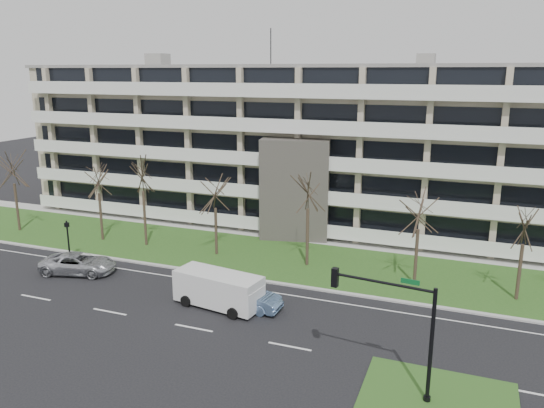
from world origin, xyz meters
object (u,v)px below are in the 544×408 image
at_px(silver_pickup, 78,263).
at_px(blue_sedan, 245,297).
at_px(traffic_signal, 396,319).
at_px(white_van, 219,287).
at_px(pedestrian_signal, 68,235).

height_order(silver_pickup, blue_sedan, blue_sedan).
bearing_deg(traffic_signal, blue_sedan, 157.00).
bearing_deg(white_van, silver_pickup, -177.83).
relative_size(blue_sedan, traffic_signal, 0.82).
relative_size(blue_sedan, white_van, 0.79).
bearing_deg(white_van, traffic_signal, -16.31).
distance_m(silver_pickup, pedestrian_signal, 3.45).
height_order(white_van, traffic_signal, traffic_signal).
height_order(silver_pickup, pedestrian_signal, pedestrian_signal).
distance_m(blue_sedan, pedestrian_signal, 16.92).
bearing_deg(silver_pickup, white_van, -110.87).
relative_size(traffic_signal, pedestrian_signal, 1.75).
xyz_separation_m(silver_pickup, traffic_signal, (24.23, -6.87, 2.99)).
bearing_deg(traffic_signal, white_van, 161.94).
distance_m(traffic_signal, pedestrian_signal, 28.22).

